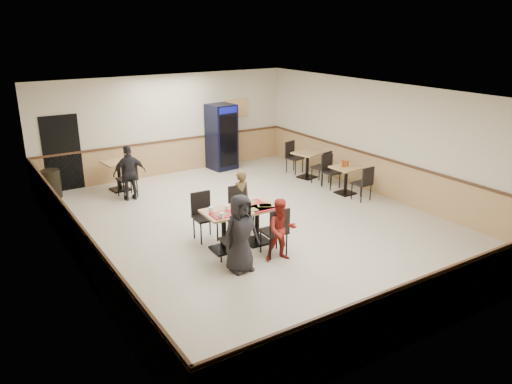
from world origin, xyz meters
TOP-DOWN VIEW (x-y plane):
  - ground at (0.00, 0.00)m, footprint 10.00×10.00m
  - room_shell at (1.78, 2.55)m, footprint 10.00×10.00m
  - main_table at (-0.88, -0.77)m, footprint 1.59×0.85m
  - main_chairs at (-0.94, -0.77)m, footprint 1.46×1.88m
  - diner_woman_left at (-1.42, -1.69)m, footprint 0.74×0.49m
  - diner_woman_right at (-0.54, -1.73)m, footprint 0.72×0.63m
  - diner_man_opposite at (-0.34, 0.14)m, footprint 0.50×0.34m
  - lone_diner at (-1.83, 3.27)m, footprint 0.88×0.43m
  - tabletop_clutter at (-0.82, -0.86)m, footprint 1.40×0.73m
  - side_table_near at (3.25, 0.60)m, footprint 0.73×0.73m
  - side_table_near_chair_south at (3.25, -0.01)m, footprint 0.46×0.46m
  - side_table_near_chair_north at (3.25, 1.20)m, footprint 0.46×0.46m
  - side_table_far at (3.28, 2.33)m, footprint 0.89×0.89m
  - side_table_far_chair_south at (3.28, 1.70)m, footprint 0.56×0.56m
  - side_table_far_chair_north at (3.28, 2.95)m, footprint 0.56×0.56m
  - condiment_caddy at (3.22, 0.65)m, footprint 0.23×0.06m
  - back_table at (-1.83, 4.20)m, footprint 0.84×0.84m
  - back_table_chair_lone at (-1.83, 3.54)m, footprint 0.53×0.53m
  - pepsi_cooler at (1.63, 4.59)m, footprint 0.84×0.85m
  - trash_bin at (-3.55, 4.55)m, footprint 0.48×0.48m

SIDE VIEW (x-z plane):
  - ground at x=0.00m, z-range 0.00..0.00m
  - trash_bin at x=-3.55m, z-range 0.00..0.75m
  - side_table_near_chair_south at x=3.25m, z-range 0.00..0.95m
  - side_table_near_chair_north at x=3.25m, z-range 0.00..0.95m
  - side_table_far_chair_south at x=3.28m, z-range 0.00..0.99m
  - side_table_far_chair_north at x=3.28m, z-range 0.00..0.99m
  - side_table_near at x=3.25m, z-range 0.12..0.88m
  - back_table_chair_lone at x=-1.83m, z-range 0.00..1.04m
  - side_table_far at x=3.28m, z-range 0.13..0.91m
  - main_chairs at x=-0.94m, z-range 0.00..1.05m
  - back_table at x=-1.83m, z-range 0.14..0.96m
  - main_table at x=-0.88m, z-range 0.14..0.97m
  - room_shell at x=1.78m, z-range -4.42..5.58m
  - diner_woman_right at x=-0.54m, z-range 0.00..1.26m
  - diner_man_opposite at x=-0.34m, z-range 0.00..1.33m
  - lone_diner at x=-1.83m, z-range 0.00..1.45m
  - diner_woman_left at x=-1.42m, z-range 0.00..1.50m
  - condiment_caddy at x=3.22m, z-range 0.74..0.94m
  - tabletop_clutter at x=-0.82m, z-range 0.79..0.91m
  - pepsi_cooler at x=1.63m, z-range 0.00..2.05m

